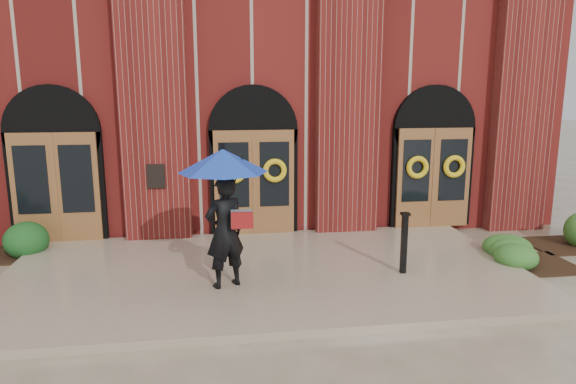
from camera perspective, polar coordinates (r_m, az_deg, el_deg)
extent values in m
plane|color=tan|center=(10.03, -2.41, -9.65)|extent=(90.00, 90.00, 0.00)
cube|color=tan|center=(10.14, -2.50, -8.95)|extent=(10.00, 5.30, 0.15)
cube|color=maroon|center=(18.23, -5.43, 11.06)|extent=(16.00, 12.00, 7.00)
cube|color=black|center=(12.01, -14.45, 1.70)|extent=(0.40, 0.05, 0.55)
cube|color=maroon|center=(12.11, -14.76, 10.57)|extent=(1.50, 0.45, 7.00)
cube|color=maroon|center=(12.45, 6.67, 10.88)|extent=(1.50, 0.45, 7.00)
cube|color=maroon|center=(14.28, 24.69, 9.99)|extent=(1.50, 0.45, 7.00)
cube|color=#965631|center=(12.73, -24.39, 0.43)|extent=(1.90, 0.10, 2.50)
cylinder|color=black|center=(12.71, -24.68, 6.09)|extent=(2.10, 0.22, 2.10)
cube|color=#965631|center=(12.26, -3.76, 1.05)|extent=(1.90, 0.10, 2.50)
cylinder|color=black|center=(12.23, -3.89, 6.93)|extent=(2.10, 0.22, 2.10)
cube|color=#965631|center=(13.37, 15.84, 1.51)|extent=(1.90, 0.10, 2.50)
cylinder|color=black|center=(13.35, 15.89, 6.90)|extent=(2.10, 0.22, 2.10)
torus|color=yellow|center=(12.06, -6.01, 2.28)|extent=(0.57, 0.13, 0.57)
torus|color=yellow|center=(12.13, -1.47, 2.40)|extent=(0.57, 0.13, 0.57)
torus|color=yellow|center=(13.03, 14.20, 2.68)|extent=(0.57, 0.13, 0.57)
torus|color=yellow|center=(13.42, 17.99, 2.72)|extent=(0.57, 0.13, 0.57)
imported|color=black|center=(9.05, -7.04, -4.43)|extent=(0.86, 0.74, 1.99)
cone|color=#173DB3|center=(8.79, -7.24, 3.48)|extent=(2.05, 2.05, 0.40)
cylinder|color=black|center=(8.83, -6.82, 0.04)|extent=(0.02, 0.02, 0.66)
cube|color=#9A9D9E|center=(8.83, -5.16, -2.99)|extent=(0.42, 0.33, 0.29)
cube|color=maroon|center=(8.73, -5.12, -3.16)|extent=(0.35, 0.18, 0.29)
cube|color=black|center=(9.99, 12.77, -5.68)|extent=(0.11, 0.11, 1.13)
cube|color=black|center=(9.83, 12.92, -2.39)|extent=(0.16, 0.16, 0.05)
ellipsoid|color=#2F6323|center=(11.87, 25.88, -6.19)|extent=(1.39, 1.19, 0.49)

